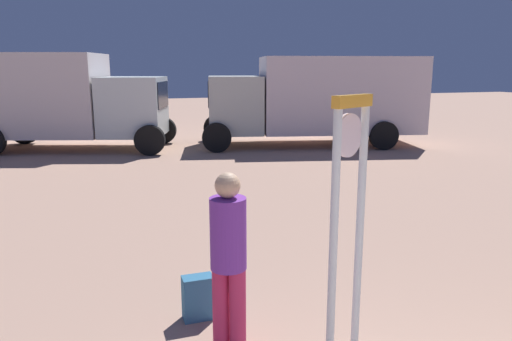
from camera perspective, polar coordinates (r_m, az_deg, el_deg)
standing_clock at (r=4.11m, az=10.88°, el=-4.11°), size 0.46×0.28×2.33m
person_near_clock at (r=4.27m, az=-3.30°, el=-9.98°), size 0.32×0.32×1.67m
backpack at (r=5.13m, az=-6.94°, el=-14.81°), size 0.31×0.22×0.46m
box_truck_near at (r=16.39m, az=-23.12°, el=7.91°), size 7.08×4.30×2.98m
box_truck_far at (r=16.21m, az=7.58°, el=8.66°), size 7.56×4.19×2.89m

